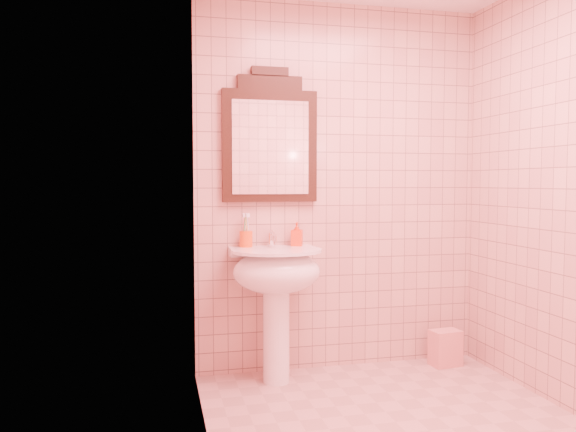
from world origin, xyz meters
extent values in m
cube|color=#D3A593|center=(0.00, 1.10, 1.25)|extent=(2.00, 0.02, 2.50)
cylinder|color=white|center=(-0.50, 0.88, 0.35)|extent=(0.17, 0.17, 0.70)
ellipsoid|color=white|center=(-0.50, 0.86, 0.72)|extent=(0.56, 0.46, 0.28)
cube|color=white|center=(-0.50, 1.03, 0.83)|extent=(0.56, 0.15, 0.05)
cylinder|color=white|center=(-0.50, 0.86, 0.85)|extent=(0.58, 0.58, 0.02)
cylinder|color=white|center=(-0.50, 1.03, 0.91)|extent=(0.04, 0.04, 0.09)
cylinder|color=white|center=(-0.50, 0.97, 0.94)|extent=(0.02, 0.10, 0.02)
cylinder|color=white|center=(-0.50, 0.92, 0.93)|extent=(0.02, 0.02, 0.04)
cube|color=white|center=(-0.50, 1.04, 0.96)|extent=(0.01, 0.07, 0.01)
cube|color=black|center=(-0.50, 1.08, 1.53)|extent=(0.64, 0.05, 0.74)
cube|color=black|center=(-0.50, 1.08, 1.94)|extent=(0.43, 0.05, 0.09)
cube|color=black|center=(-0.50, 1.08, 2.01)|extent=(0.25, 0.05, 0.06)
cube|color=white|center=(-0.50, 1.05, 1.52)|extent=(0.51, 0.01, 0.62)
cylinder|color=#DD4B12|center=(-0.67, 1.03, 0.92)|extent=(0.09, 0.09, 0.11)
cylinder|color=silver|center=(-0.65, 1.03, 0.96)|extent=(0.01, 0.01, 0.20)
cylinder|color=#338CD8|center=(-0.66, 1.05, 0.96)|extent=(0.01, 0.01, 0.20)
cylinder|color=#E5334C|center=(-0.68, 1.04, 0.96)|extent=(0.01, 0.01, 0.20)
cylinder|color=#3FBF59|center=(-0.68, 1.02, 0.96)|extent=(0.01, 0.01, 0.20)
cylinder|color=#D8CC4C|center=(-0.66, 1.01, 0.96)|extent=(0.01, 0.01, 0.20)
imported|color=red|center=(-0.33, 1.02, 0.94)|extent=(0.09, 0.09, 0.16)
cube|color=tan|center=(0.73, 0.93, 0.12)|extent=(0.22, 0.16, 0.25)
camera|label=1|loc=(-1.24, -2.59, 1.29)|focal=35.00mm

